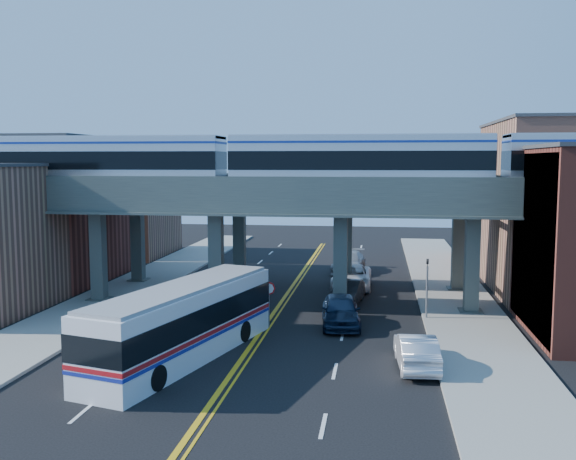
# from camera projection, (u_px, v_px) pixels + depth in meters

# --- Properties ---
(ground) EXTENTS (120.00, 120.00, 0.00)m
(ground) POSITION_uv_depth(u_px,v_px,m) (253.00, 342.00, 33.15)
(ground) COLOR black
(ground) RESTS_ON ground
(sidewalk_west) EXTENTS (5.00, 70.00, 0.16)m
(sidewalk_west) POSITION_uv_depth(u_px,v_px,m) (119.00, 295.00, 44.60)
(sidewalk_west) COLOR gray
(sidewalk_west) RESTS_ON ground
(sidewalk_east) EXTENTS (5.00, 70.00, 0.16)m
(sidewalk_east) POSITION_uv_depth(u_px,v_px,m) (458.00, 305.00, 41.38)
(sidewalk_east) COLOR gray
(sidewalk_east) RESTS_ON ground
(building_west_b) EXTENTS (8.00, 14.00, 11.00)m
(building_west_b) POSITION_uv_depth(u_px,v_px,m) (63.00, 209.00, 50.90)
(building_west_b) COLOR brown
(building_west_b) RESTS_ON ground
(building_west_c) EXTENTS (8.00, 10.00, 8.00)m
(building_west_c) POSITION_uv_depth(u_px,v_px,m) (127.00, 215.00, 63.86)
(building_west_c) COLOR #9F6752
(building_west_c) RESTS_ON ground
(building_east_b) EXTENTS (8.00, 14.00, 12.00)m
(building_east_b) POSITION_uv_depth(u_px,v_px,m) (551.00, 208.00, 45.66)
(building_east_b) COLOR #9F6752
(building_east_b) RESTS_ON ground
(building_east_c) EXTENTS (8.00, 10.00, 9.00)m
(building_east_c) POSITION_uv_depth(u_px,v_px,m) (513.00, 214.00, 58.62)
(building_east_c) COLOR brown
(building_east_c) RESTS_ON ground
(mural_panel) EXTENTS (0.10, 9.50, 9.50)m
(mural_panel) POSITION_uv_depth(u_px,v_px,m) (532.00, 246.00, 34.54)
(mural_panel) COLOR teal
(mural_panel) RESTS_ON ground
(elevated_viaduct_near) EXTENTS (52.00, 3.60, 7.40)m
(elevated_viaduct_near) POSITION_uv_depth(u_px,v_px,m) (277.00, 207.00, 40.33)
(elevated_viaduct_near) COLOR #444F4B
(elevated_viaduct_near) RESTS_ON ground
(elevated_viaduct_far) EXTENTS (52.00, 3.60, 7.40)m
(elevated_viaduct_far) POSITION_uv_depth(u_px,v_px,m) (292.00, 200.00, 47.22)
(elevated_viaduct_far) COLOR #444F4B
(elevated_viaduct_far) RESTS_ON ground
(transit_train) EXTENTS (48.95, 3.07, 3.58)m
(transit_train) POSITION_uv_depth(u_px,v_px,m) (359.00, 161.00, 39.31)
(transit_train) COLOR black
(transit_train) RESTS_ON elevated_viaduct_near
(stop_sign) EXTENTS (0.76, 0.09, 2.63)m
(stop_sign) POSITION_uv_depth(u_px,v_px,m) (269.00, 297.00, 35.87)
(stop_sign) COLOR slate
(stop_sign) RESTS_ON ground
(traffic_signal) EXTENTS (0.15, 0.18, 4.10)m
(traffic_signal) POSITION_uv_depth(u_px,v_px,m) (427.00, 282.00, 37.52)
(traffic_signal) COLOR slate
(traffic_signal) RESTS_ON ground
(transit_bus) EXTENTS (6.14, 13.32, 3.35)m
(transit_bus) POSITION_uv_depth(u_px,v_px,m) (184.00, 323.00, 30.29)
(transit_bus) COLOR white
(transit_bus) RESTS_ON ground
(car_lane_a) EXTENTS (2.60, 5.43, 1.79)m
(car_lane_a) POSITION_uv_depth(u_px,v_px,m) (341.00, 310.00, 36.35)
(car_lane_a) COLOR black
(car_lane_a) RESTS_ON ground
(car_lane_b) EXTENTS (2.21, 4.87, 1.55)m
(car_lane_b) POSITION_uv_depth(u_px,v_px,m) (347.00, 292.00, 41.90)
(car_lane_b) COLOR #2B2B2D
(car_lane_b) RESTS_ON ground
(car_lane_c) EXTENTS (2.80, 6.06, 1.68)m
(car_lane_c) POSITION_uv_depth(u_px,v_px,m) (352.00, 277.00, 47.10)
(car_lane_c) COLOR white
(car_lane_c) RESTS_ON ground
(car_lane_d) EXTENTS (2.89, 6.07, 1.71)m
(car_lane_d) POSITION_uv_depth(u_px,v_px,m) (349.00, 262.00, 54.05)
(car_lane_d) COLOR #9FA0A4
(car_lane_d) RESTS_ON ground
(car_parked_curb) EXTENTS (1.97, 4.85, 1.57)m
(car_parked_curb) POSITION_uv_depth(u_px,v_px,m) (416.00, 351.00, 28.99)
(car_parked_curb) COLOR silver
(car_parked_curb) RESTS_ON ground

